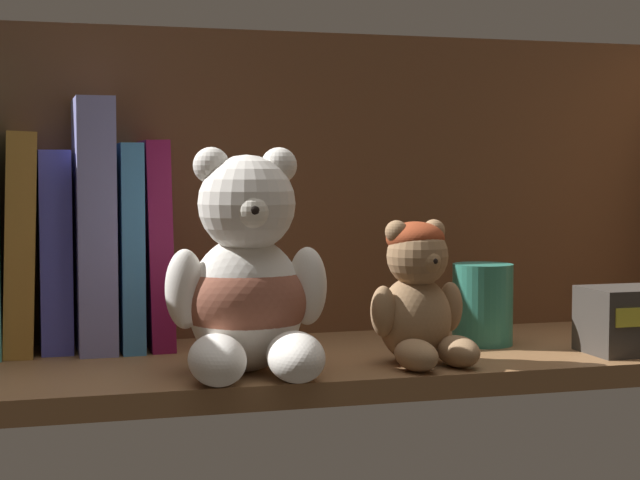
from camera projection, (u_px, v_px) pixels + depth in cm
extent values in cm
cube|color=brown|center=(338.00, 364.00, 95.35)|extent=(83.89, 24.47, 2.00)
cube|color=brown|center=(301.00, 194.00, 106.65)|extent=(86.29, 1.20, 32.44)
cube|color=#A87831|center=(19.00, 242.00, 96.51)|extent=(3.28, 11.49, 20.04)
cube|color=#494EC4|center=(54.00, 250.00, 97.43)|extent=(2.84, 9.42, 18.40)
cube|color=#797CBB|center=(93.00, 224.00, 98.25)|extent=(3.41, 13.04, 23.11)
cube|color=#3D80BE|center=(127.00, 245.00, 99.25)|extent=(2.05, 12.82, 19.04)
cube|color=maroon|center=(153.00, 243.00, 99.93)|extent=(2.59, 12.11, 19.36)
ellipsoid|color=white|center=(246.00, 304.00, 86.50)|extent=(9.54, 8.75, 11.22)
sphere|color=white|center=(247.00, 204.00, 85.41)|extent=(7.98, 7.98, 7.98)
sphere|color=white|center=(211.00, 165.00, 85.13)|extent=(2.99, 2.99, 2.99)
sphere|color=white|center=(279.00, 165.00, 86.37)|extent=(2.99, 2.99, 2.99)
sphere|color=white|center=(252.00, 211.00, 82.69)|extent=(2.99, 2.99, 2.99)
sphere|color=black|center=(254.00, 210.00, 81.66)|extent=(1.05, 1.05, 1.05)
ellipsoid|color=white|center=(217.00, 360.00, 80.86)|extent=(4.92, 7.73, 3.99)
ellipsoid|color=white|center=(296.00, 357.00, 82.23)|extent=(4.92, 7.73, 3.99)
ellipsoid|color=white|center=(185.00, 289.00, 84.74)|extent=(3.42, 3.42, 6.49)
ellipsoid|color=white|center=(307.00, 286.00, 86.98)|extent=(3.42, 3.42, 6.49)
ellipsoid|color=brown|center=(246.00, 300.00, 86.48)|extent=(10.33, 9.54, 7.86)
ellipsoid|color=#93704C|center=(415.00, 319.00, 90.67)|extent=(6.38, 5.85, 7.50)
sphere|color=#93704C|center=(418.00, 256.00, 89.97)|extent=(5.34, 5.34, 5.34)
sphere|color=#93704C|center=(397.00, 232.00, 89.34)|extent=(2.00, 2.00, 2.00)
sphere|color=#93704C|center=(434.00, 231.00, 91.00)|extent=(2.00, 2.00, 2.00)
sphere|color=#9B754E|center=(429.00, 261.00, 88.30)|extent=(2.00, 2.00, 2.00)
sphere|color=black|center=(434.00, 261.00, 87.68)|extent=(0.70, 0.70, 0.70)
ellipsoid|color=#93704C|center=(416.00, 355.00, 86.72)|extent=(3.86, 5.46, 2.67)
ellipsoid|color=#93704C|center=(458.00, 351.00, 88.57)|extent=(3.86, 5.46, 2.67)
ellipsoid|color=#93704C|center=(383.00, 311.00, 88.76)|extent=(2.52, 2.52, 4.34)
ellipsoid|color=#93704C|center=(450.00, 307.00, 91.78)|extent=(2.52, 2.52, 4.34)
ellipsoid|color=#94391C|center=(415.00, 238.00, 90.21)|extent=(5.07, 5.07, 2.93)
cylinder|color=#2D7A66|center=(483.00, 304.00, 99.99)|extent=(5.74, 5.74, 7.72)
cube|color=#38332D|center=(630.00, 320.00, 95.57)|extent=(8.17, 6.38, 5.98)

